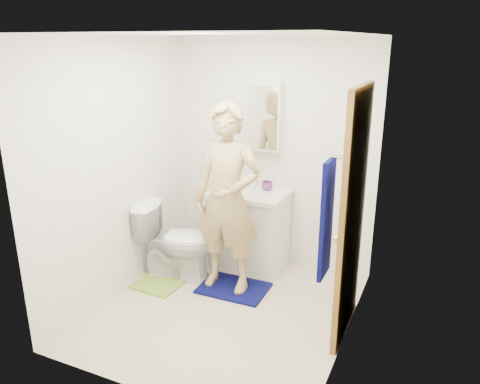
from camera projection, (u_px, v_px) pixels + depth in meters
name	position (u px, v px, depth m)	size (l,w,h in m)	color
floor	(225.00, 309.00, 4.32)	(2.20, 2.40, 0.02)	beige
ceiling	(222.00, 33.00, 3.57)	(2.20, 2.40, 0.02)	white
wall_back	(274.00, 154.00, 4.99)	(2.20, 0.02, 2.40)	white
wall_front	(137.00, 236.00, 2.89)	(2.20, 0.02, 2.40)	white
wall_left	(117.00, 170.00, 4.38)	(0.02, 2.40, 2.40)	white
wall_right	(356.00, 202.00, 3.50)	(0.02, 2.40, 2.40)	white
vanity_cabinet	(249.00, 231.00, 5.04)	(0.75, 0.55, 0.80)	white
countertop	(250.00, 193.00, 4.91)	(0.79, 0.59, 0.05)	white
sink_basin	(250.00, 192.00, 4.90)	(0.40, 0.40, 0.03)	white
faucet	(256.00, 181.00, 5.04)	(0.03, 0.03, 0.12)	silver
medicine_cabinet	(259.00, 116.00, 4.86)	(0.50, 0.12, 0.70)	white
mirror_panel	(256.00, 117.00, 4.81)	(0.46, 0.01, 0.66)	white
door	(352.00, 216.00, 3.71)	(0.05, 0.80, 2.05)	olive
door_knob	(337.00, 239.00, 3.47)	(0.07, 0.07, 0.07)	gold
towel	(327.00, 220.00, 3.03)	(0.03, 0.24, 0.80)	#070A49
towel_hook	(337.00, 157.00, 2.88)	(0.02, 0.02, 0.06)	silver
toilet	(177.00, 241.00, 4.80)	(0.44, 0.78, 0.79)	white
bath_mat	(234.00, 288.00, 4.64)	(0.66, 0.47, 0.02)	#070A49
green_rug	(158.00, 284.00, 4.72)	(0.46, 0.39, 0.02)	#81AD39
soap_dispenser	(221.00, 181.00, 4.93)	(0.08, 0.08, 0.18)	#CC675F
toothbrush_cup	(267.00, 186.00, 4.91)	(0.12, 0.12, 0.09)	#74397E
man	(227.00, 199.00, 4.39)	(0.66, 0.44, 1.82)	tan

